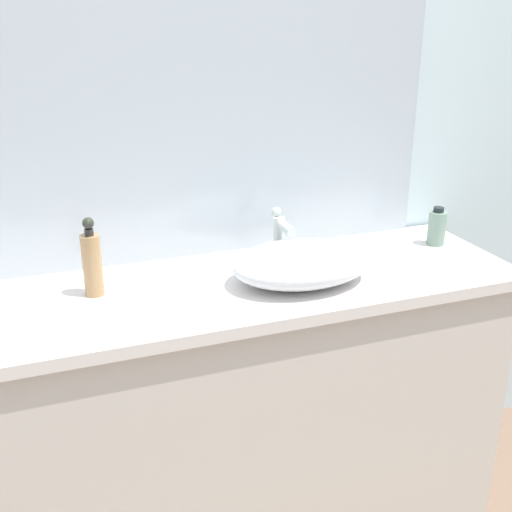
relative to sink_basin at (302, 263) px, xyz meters
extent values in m
cube|color=silver|center=(-0.14, 0.34, 0.36)|extent=(6.00, 0.06, 2.60)
cube|color=beige|center=(-0.25, 0.05, -0.51)|extent=(1.71, 0.46, 0.85)
cube|color=silver|center=(-0.25, 0.05, -0.07)|extent=(1.75, 0.50, 0.03)
cube|color=#B2BCC6|center=(-0.25, 0.30, 0.48)|extent=(1.53, 0.01, 1.06)
ellipsoid|color=silver|center=(0.00, 0.00, 0.00)|extent=(0.39, 0.28, 0.11)
cylinder|color=silver|center=(0.00, 0.17, 0.01)|extent=(0.03, 0.03, 0.13)
cylinder|color=silver|center=(0.00, 0.12, 0.07)|extent=(0.03, 0.10, 0.03)
sphere|color=silver|center=(0.00, 0.19, 0.09)|extent=(0.03, 0.03, 0.03)
cylinder|color=#AC8255|center=(-0.55, 0.11, 0.03)|extent=(0.05, 0.05, 0.16)
cylinder|color=#2D2A27|center=(-0.55, 0.11, 0.12)|extent=(0.02, 0.02, 0.02)
sphere|color=#2F3223|center=(-0.55, 0.11, 0.14)|extent=(0.03, 0.03, 0.03)
cylinder|color=#2D302E|center=(-0.55, 0.10, 0.14)|extent=(0.01, 0.02, 0.01)
cylinder|color=gray|center=(0.52, 0.12, 0.00)|extent=(0.06, 0.06, 0.11)
cylinder|color=#1F2627|center=(0.52, 0.12, 0.06)|extent=(0.03, 0.03, 0.02)
camera|label=1|loc=(-0.67, -1.46, 0.65)|focal=44.48mm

